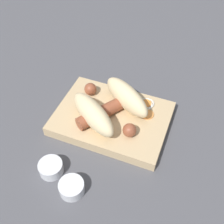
{
  "coord_description": "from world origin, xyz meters",
  "views": [
    {
      "loc": [
        -0.16,
        0.4,
        0.51
      ],
      "look_at": [
        0.0,
        0.0,
        0.04
      ],
      "focal_mm": 45.0,
      "sensor_mm": 36.0,
      "label": 1
    }
  ],
  "objects_px": {
    "bread_roll": "(110,105)",
    "condiment_cup_near": "(51,168)",
    "sausage": "(109,108)",
    "condiment_cup_far": "(72,188)",
    "food_tray": "(112,118)"
  },
  "relations": [
    {
      "from": "bread_roll",
      "to": "condiment_cup_near",
      "type": "height_order",
      "value": "bread_roll"
    },
    {
      "from": "food_tray",
      "to": "condiment_cup_far",
      "type": "height_order",
      "value": "same"
    },
    {
      "from": "sausage",
      "to": "condiment_cup_far",
      "type": "bearing_deg",
      "value": 90.36
    },
    {
      "from": "food_tray",
      "to": "condiment_cup_near",
      "type": "xyz_separation_m",
      "value": [
        0.07,
        0.17,
        -0.0
      ]
    },
    {
      "from": "bread_roll",
      "to": "sausage",
      "type": "xyz_separation_m",
      "value": [
        0.01,
        -0.0,
        -0.01
      ]
    },
    {
      "from": "food_tray",
      "to": "sausage",
      "type": "height_order",
      "value": "sausage"
    },
    {
      "from": "condiment_cup_near",
      "to": "bread_roll",
      "type": "bearing_deg",
      "value": -110.22
    },
    {
      "from": "bread_roll",
      "to": "condiment_cup_far",
      "type": "xyz_separation_m",
      "value": [
        0.0,
        0.2,
        -0.04
      ]
    },
    {
      "from": "condiment_cup_far",
      "to": "sausage",
      "type": "bearing_deg",
      "value": -89.64
    },
    {
      "from": "sausage",
      "to": "condiment_cup_near",
      "type": "xyz_separation_m",
      "value": [
        0.06,
        0.17,
        -0.03
      ]
    },
    {
      "from": "food_tray",
      "to": "bread_roll",
      "type": "bearing_deg",
      "value": -23.64
    },
    {
      "from": "sausage",
      "to": "condiment_cup_far",
      "type": "distance_m",
      "value": 0.2
    },
    {
      "from": "food_tray",
      "to": "sausage",
      "type": "xyz_separation_m",
      "value": [
        0.01,
        -0.0,
        0.03
      ]
    },
    {
      "from": "sausage",
      "to": "condiment_cup_far",
      "type": "height_order",
      "value": "sausage"
    },
    {
      "from": "condiment_cup_far",
      "to": "food_tray",
      "type": "bearing_deg",
      "value": -92.49
    }
  ]
}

